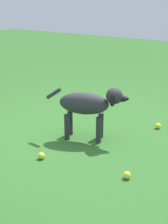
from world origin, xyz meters
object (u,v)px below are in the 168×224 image
dog (89,105)px  tennis_ball_1 (127,175)px  tennis_ball_0 (158,126)px  tennis_ball_2 (41,156)px

dog → tennis_ball_1: size_ratio=12.92×
dog → tennis_ball_0: bearing=31.7°
tennis_ball_0 → tennis_ball_2: same height
dog → tennis_ball_0: size_ratio=12.92×
dog → tennis_ball_2: size_ratio=12.92×
tennis_ball_0 → tennis_ball_2: 1.47m
tennis_ball_0 → tennis_ball_2: bearing=59.5°
tennis_ball_0 → tennis_ball_1: (-0.11, 1.19, 0.00)m
tennis_ball_1 → tennis_ball_0: bearing=-84.8°
tennis_ball_0 → tennis_ball_2: (0.75, 1.27, 0.00)m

